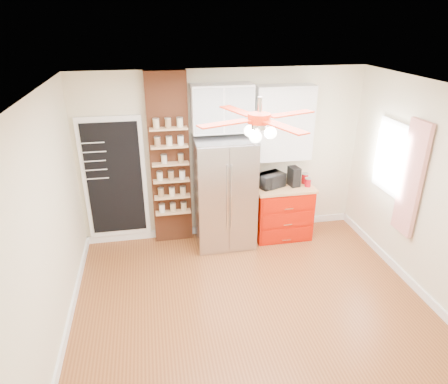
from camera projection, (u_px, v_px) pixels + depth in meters
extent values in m
plane|color=brown|center=(252.00, 306.00, 5.09)|extent=(4.50, 4.50, 0.00)
plane|color=white|center=(260.00, 92.00, 3.99)|extent=(4.50, 4.50, 0.00)
cube|color=beige|center=(223.00, 156.00, 6.33)|extent=(4.50, 0.02, 2.70)
cube|color=beige|center=(331.00, 341.00, 2.75)|extent=(4.50, 0.02, 2.70)
cube|color=beige|center=(47.00, 230.00, 4.15)|extent=(0.02, 4.00, 2.70)
cube|color=beige|center=(432.00, 197.00, 4.93)|extent=(0.02, 4.00, 2.70)
cube|color=white|center=(115.00, 179.00, 6.12)|extent=(0.95, 0.04, 1.95)
cube|color=black|center=(115.00, 180.00, 6.09)|extent=(0.82, 0.02, 1.78)
cube|color=brown|center=(170.00, 161.00, 6.12)|extent=(0.60, 0.16, 2.70)
cube|color=#BBBBC0|center=(224.00, 193.00, 6.19)|extent=(0.90, 0.70, 1.75)
cube|color=white|center=(222.00, 108.00, 5.84)|extent=(0.90, 0.35, 0.70)
cube|color=#B61102|center=(282.00, 212.00, 6.58)|extent=(0.90, 0.60, 0.86)
cube|color=tan|center=(283.00, 187.00, 6.40)|extent=(0.94, 0.64, 0.04)
cube|color=white|center=(284.00, 123.00, 6.14)|extent=(0.90, 0.30, 1.15)
cube|color=white|center=(392.00, 158.00, 5.65)|extent=(0.04, 0.75, 1.05)
cube|color=red|center=(411.00, 179.00, 5.19)|extent=(0.06, 0.40, 1.55)
cylinder|color=silver|center=(260.00, 107.00, 4.05)|extent=(0.05, 0.05, 0.20)
cylinder|color=#AF230A|center=(259.00, 118.00, 4.10)|extent=(0.24, 0.24, 0.10)
sphere|color=white|center=(259.00, 133.00, 4.17)|extent=(0.13, 0.13, 0.13)
imported|color=black|center=(271.00, 180.00, 6.30)|extent=(0.48, 0.41, 0.23)
cube|color=black|center=(294.00, 176.00, 6.33)|extent=(0.17, 0.23, 0.31)
cylinder|color=#A50914|center=(308.00, 183.00, 6.33)|extent=(0.10, 0.10, 0.13)
cylinder|color=#B80A0F|center=(305.00, 179.00, 6.45)|extent=(0.11, 0.11, 0.16)
cylinder|color=beige|center=(164.00, 159.00, 5.94)|extent=(0.11, 0.11, 0.12)
cylinder|color=#94744B|center=(181.00, 158.00, 5.97)|extent=(0.11, 0.11, 0.12)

